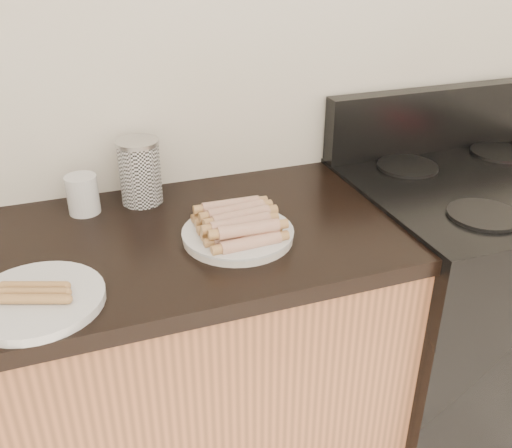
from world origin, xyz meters
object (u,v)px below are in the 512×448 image
object	(u,v)px
canister	(140,172)
stove	(465,312)
mug	(83,195)
side_plate	(37,300)
main_plate	(238,236)

from	to	relation	value
canister	stove	bearing A→B (deg)	-13.59
canister	mug	distance (m)	0.16
side_plate	mug	world-z (taller)	mug
side_plate	canister	bearing A→B (deg)	55.11
main_plate	canister	xyz separation A→B (m)	(-0.18, 0.28, 0.08)
stove	side_plate	world-z (taller)	side_plate
stove	canister	xyz separation A→B (m)	(-0.95, 0.23, 0.53)
stove	mug	world-z (taller)	mug
side_plate	mug	distance (m)	0.40
stove	side_plate	xyz separation A→B (m)	(-1.23, -0.17, 0.45)
canister	mug	xyz separation A→B (m)	(-0.15, -0.01, -0.04)
stove	mug	xyz separation A→B (m)	(-1.10, 0.22, 0.49)
mug	stove	bearing A→B (deg)	-11.14
main_plate	canister	bearing A→B (deg)	122.07
stove	canister	size ratio (longest dim) A/B	5.31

